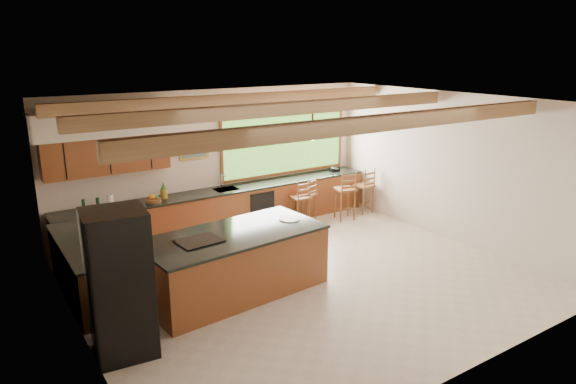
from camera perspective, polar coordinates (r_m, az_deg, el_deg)
ground at (r=8.96m, az=1.81°, el=-9.53°), size 7.20×7.20×0.00m
room_shell at (r=8.70m, az=-1.46°, el=5.08°), size 7.27×6.54×3.02m
counter_run at (r=10.47m, az=-9.86°, el=-3.21°), size 7.12×3.10×1.26m
island at (r=8.33m, az=-5.99°, el=-7.79°), size 3.01×1.61×1.03m
refrigerator at (r=6.87m, az=-18.21°, el=-9.68°), size 0.82×0.81×1.93m
bar_stool_a at (r=11.27m, az=1.50°, el=-0.72°), size 0.40×0.40×1.06m
bar_stool_b at (r=11.53m, az=2.21°, el=-0.38°), size 0.46×0.46×1.05m
bar_stool_c at (r=11.72m, az=6.57°, el=0.20°), size 0.52×0.52×1.19m
bar_stool_d at (r=12.28m, az=8.64°, el=0.59°), size 0.41×0.41×1.10m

